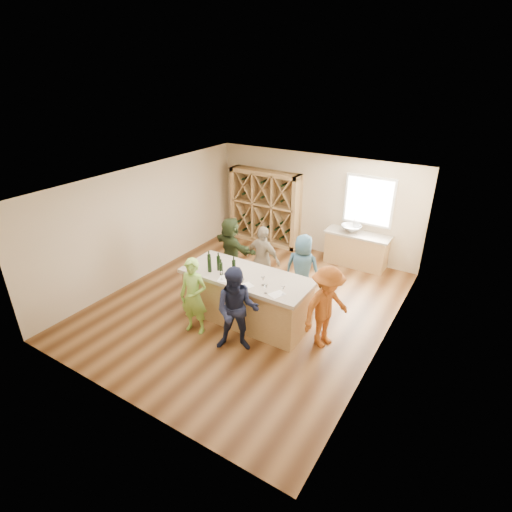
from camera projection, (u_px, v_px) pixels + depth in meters
The scene contains 34 objects.
floor at pixel (248, 305), 9.14m from camera, with size 6.00×7.00×0.10m, color brown.
ceiling at pixel (246, 181), 7.88m from camera, with size 6.00×7.00×0.10m, color white.
wall_back at pixel (316, 204), 11.22m from camera, with size 6.00×0.10×2.80m, color #C7B290.
wall_front at pixel (114, 334), 5.79m from camera, with size 6.00×0.10×2.80m, color #C7B290.
wall_left at pixel (145, 221), 9.96m from camera, with size 0.10×7.00×2.80m, color #C7B290.
wall_right at pixel (391, 286), 7.05m from camera, with size 0.10×7.00×2.80m, color #C7B290.
window_frame at pixel (369, 201), 10.30m from camera, with size 1.30×0.06×1.30m, color white.
window_pane at pixel (368, 201), 10.27m from camera, with size 1.18×0.01×1.18m, color white.
wine_rack at pixel (265, 207), 11.86m from camera, with size 2.20×0.45×2.20m, color tan.
back_counter_base at pixel (356, 250), 10.71m from camera, with size 1.60×0.58×0.86m, color tan.
back_counter_top at pixel (358, 234), 10.51m from camera, with size 1.70×0.62×0.06m, color #A99D8A.
sink at pixel (351, 229), 10.55m from camera, with size 0.54×0.54×0.19m, color silver.
faucet at pixel (354, 224), 10.66m from camera, with size 0.02×0.02×0.30m, color silver.
tasting_counter_base at pixel (247, 299), 8.34m from camera, with size 2.60×1.00×1.00m, color tan.
tasting_counter_top at pixel (247, 276), 8.11m from camera, with size 2.72×1.12×0.08m, color #A99D8A.
wine_bottle_a at pixel (209, 261), 8.30m from camera, with size 0.08×0.08×0.30m, color black.
wine_bottle_b at pixel (209, 265), 8.14m from camera, with size 0.08×0.08×0.33m, color black.
wine_bottle_c at pixel (219, 263), 8.21m from camera, with size 0.08×0.08×0.32m, color black.
wine_bottle_d at pixel (221, 269), 8.04m from camera, with size 0.07×0.07×0.27m, color black.
wine_bottle_e at pixel (234, 267), 8.05m from camera, with size 0.08×0.08×0.31m, color black.
wine_glass_a at pixel (221, 276), 7.87m from camera, with size 0.06×0.06×0.16m, color white.
wine_glass_b at pixel (242, 283), 7.58m from camera, with size 0.07×0.07×0.20m, color white.
wine_glass_c at pixel (266, 289), 7.40m from camera, with size 0.07×0.07×0.18m, color white.
wine_glass_d at pixel (263, 281), 7.67m from camera, with size 0.07×0.07×0.18m, color white.
wine_glass_e at pixel (283, 291), 7.36m from camera, with size 0.06×0.06×0.16m, color white.
tasting_menu_a at pixel (224, 278), 7.95m from camera, with size 0.20×0.28×0.00m, color white.
tasting_menu_b at pixel (245, 286), 7.68m from camera, with size 0.22×0.30×0.00m, color white.
tasting_menu_c at pixel (277, 294), 7.40m from camera, with size 0.21×0.29×0.00m, color white.
person_near_left at pixel (194, 296), 7.86m from camera, with size 0.59×0.43×1.61m, color #8CC64C.
person_near_right at pixel (237, 310), 7.33m from camera, with size 0.83×0.46×1.71m, color #191E38.
person_server at pixel (326, 307), 7.45m from camera, with size 1.08×0.50×1.67m, color #994C19.
person_far_mid at pixel (263, 259), 9.35m from camera, with size 0.95×0.49×1.62m, color gray.
person_far_right at pixel (302, 269), 8.93m from camera, with size 0.79×0.51×1.61m, color #335972.
person_far_left at pixel (231, 248), 9.93m from camera, with size 1.49×0.53×1.60m, color #263319.
Camera 1 is at (4.26, -6.47, 4.93)m, focal length 28.00 mm.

